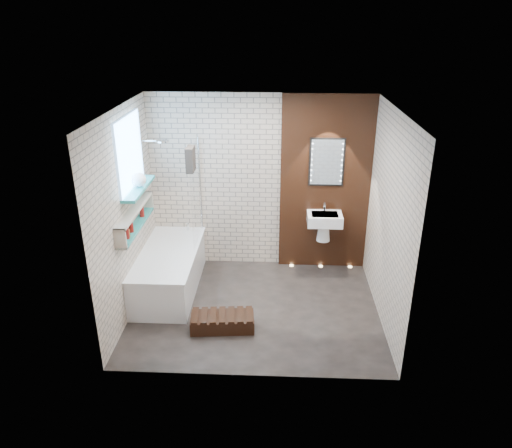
{
  "coord_description": "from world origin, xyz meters",
  "views": [
    {
      "loc": [
        0.26,
        -5.44,
        3.59
      ],
      "look_at": [
        0.0,
        0.15,
        1.15
      ],
      "focal_mm": 34.1,
      "sensor_mm": 36.0,
      "label": 1
    }
  ],
  "objects_px": {
    "bathtub": "(169,270)",
    "led_mirror": "(327,162)",
    "bath_screen": "(196,193)",
    "washbasin": "(324,223)",
    "walnut_step": "(222,322)"
  },
  "relations": [
    {
      "from": "bath_screen",
      "to": "washbasin",
      "type": "bearing_deg",
      "value": 5.78
    },
    {
      "from": "bath_screen",
      "to": "walnut_step",
      "type": "bearing_deg",
      "value": -70.24
    },
    {
      "from": "walnut_step",
      "to": "bathtub",
      "type": "bearing_deg",
      "value": 132.75
    },
    {
      "from": "bathtub",
      "to": "washbasin",
      "type": "distance_m",
      "value": 2.32
    },
    {
      "from": "bathtub",
      "to": "led_mirror",
      "type": "xyz_separation_m",
      "value": [
        2.17,
        0.78,
        1.36
      ]
    },
    {
      "from": "bath_screen",
      "to": "led_mirror",
      "type": "bearing_deg",
      "value": 10.66
    },
    {
      "from": "led_mirror",
      "to": "bathtub",
      "type": "bearing_deg",
      "value": -160.22
    },
    {
      "from": "walnut_step",
      "to": "led_mirror",
      "type": "bearing_deg",
      "value": 51.68
    },
    {
      "from": "bathtub",
      "to": "bath_screen",
      "type": "bearing_deg",
      "value": 51.1
    },
    {
      "from": "led_mirror",
      "to": "walnut_step",
      "type": "distance_m",
      "value": 2.66
    },
    {
      "from": "bathtub",
      "to": "led_mirror",
      "type": "distance_m",
      "value": 2.68
    },
    {
      "from": "bathtub",
      "to": "bath_screen",
      "type": "xyz_separation_m",
      "value": [
        0.35,
        0.44,
        0.99
      ]
    },
    {
      "from": "bath_screen",
      "to": "led_mirror",
      "type": "height_order",
      "value": "led_mirror"
    },
    {
      "from": "bathtub",
      "to": "led_mirror",
      "type": "bearing_deg",
      "value": 19.78
    },
    {
      "from": "bath_screen",
      "to": "washbasin",
      "type": "relative_size",
      "value": 2.41
    }
  ]
}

